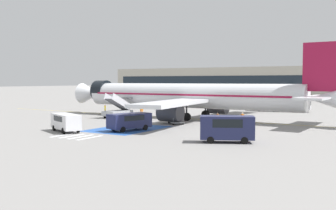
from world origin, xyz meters
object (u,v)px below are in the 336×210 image
at_px(boarding_stairs_forward, 118,111).
at_px(service_van_2, 66,121).
at_px(traffic_cone_0, 128,118).
at_px(airliner, 191,96).
at_px(terminal_building, 297,83).
at_px(service_van_0, 129,120).
at_px(baggage_cart, 176,122).
at_px(ground_crew_1, 242,119).
at_px(ground_crew_2, 218,119).
at_px(ground_crew_3, 142,112).
at_px(service_van_1, 227,127).
at_px(fuel_tanker, 280,102).
at_px(ground_crew_0, 105,109).

xyz_separation_m(boarding_stairs_forward, service_van_2, (5.38, -15.92, 0.21)).
distance_m(boarding_stairs_forward, traffic_cone_0, 4.15).
height_order(airliner, terminal_building, airliner).
relative_size(service_van_0, baggage_cart, 1.81).
distance_m(airliner, service_van_2, 20.69).
height_order(service_van_2, ground_crew_1, service_van_2).
bearing_deg(service_van_2, service_van_0, -26.16).
relative_size(ground_crew_2, ground_crew_3, 0.90).
relative_size(boarding_stairs_forward, terminal_building, 0.04).
height_order(ground_crew_2, traffic_cone_0, ground_crew_2).
xyz_separation_m(airliner, baggage_cart, (1.52, -7.02, -3.07)).
height_order(airliner, service_van_0, airliner).
relative_size(service_van_1, service_van_2, 1.00).
bearing_deg(fuel_tanker, ground_crew_3, -34.32).
relative_size(airliner, baggage_cart, 14.97).
xyz_separation_m(service_van_2, ground_crew_2, (12.19, 13.15, -0.23)).
height_order(ground_crew_3, terminal_building, terminal_building).
xyz_separation_m(service_van_1, ground_crew_0, (-27.35, 15.61, -0.42)).
bearing_deg(baggage_cart, ground_crew_0, -63.52).
height_order(boarding_stairs_forward, ground_crew_2, boarding_stairs_forward).
distance_m(service_van_0, service_van_1, 12.84).
distance_m(fuel_tanker, service_van_2, 42.33).
bearing_deg(traffic_cone_0, ground_crew_1, -0.93).
distance_m(baggage_cart, ground_crew_3, 7.32).
height_order(fuel_tanker, ground_crew_2, fuel_tanker).
bearing_deg(ground_crew_1, baggage_cart, 114.80).
height_order(service_van_0, baggage_cart, service_van_0).
height_order(fuel_tanker, ground_crew_3, fuel_tanker).
height_order(traffic_cone_0, terminal_building, terminal_building).
relative_size(fuel_tanker, service_van_0, 2.01).
bearing_deg(airliner, boarding_stairs_forward, 113.10).
relative_size(ground_crew_1, ground_crew_2, 1.10).
relative_size(airliner, fuel_tanker, 4.13).
bearing_deg(fuel_tanker, service_van_0, -18.32).
distance_m(boarding_stairs_forward, service_van_0, 15.74).
height_order(service_van_1, baggage_cart, service_van_1).
xyz_separation_m(baggage_cart, ground_crew_0, (-15.78, 4.73, 0.74)).
bearing_deg(service_van_1, traffic_cone_0, -146.20).
relative_size(service_van_1, traffic_cone_0, 11.19).
xyz_separation_m(fuel_tanker, ground_crew_2, (-0.17, -27.33, -0.77)).
bearing_deg(ground_crew_3, service_van_2, -175.16).
distance_m(service_van_2, ground_crew_2, 17.93).
bearing_deg(baggage_cart, ground_crew_3, -64.78).
distance_m(ground_crew_0, terminal_building, 75.63).
relative_size(ground_crew_2, traffic_cone_0, 3.59).
height_order(service_van_0, service_van_2, service_van_2).
bearing_deg(ground_crew_3, ground_crew_0, 77.22).
relative_size(boarding_stairs_forward, baggage_cart, 1.81).
bearing_deg(ground_crew_2, baggage_cart, 125.21).
bearing_deg(traffic_cone_0, ground_crew_0, 152.12).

